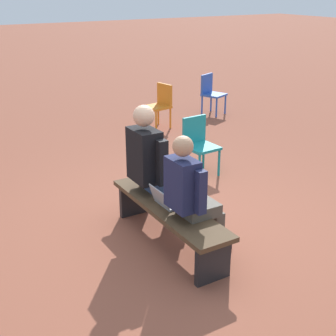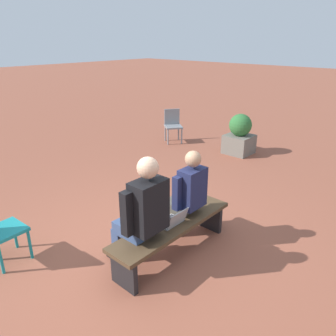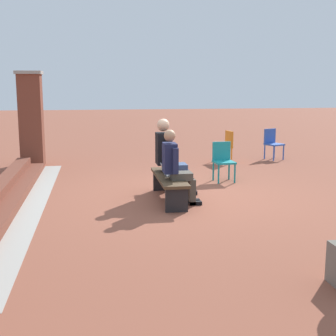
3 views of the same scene
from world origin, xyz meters
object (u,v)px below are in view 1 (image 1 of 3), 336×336
object	(u,v)px
bench	(169,214)
person_student	(191,193)
laptop	(167,201)
plastic_chair_far_left	(211,91)
plastic_chair_foreground	(199,142)
plastic_chair_far_right	(160,103)
person_adult	(154,164)

from	to	relation	value
bench	person_student	size ratio (longest dim) A/B	1.38
laptop	plastic_chair_far_left	xyz separation A→B (m)	(4.16, -3.57, -0.02)
person_student	plastic_chair_far_left	distance (m)	5.70
bench	plastic_chair_foreground	xyz separation A→B (m)	(1.50, -1.41, 0.13)
person_student	plastic_chair_foreground	bearing A→B (deg)	-36.38
bench	person_student	bearing A→B (deg)	-168.47
bench	plastic_chair_far_left	size ratio (longest dim) A/B	2.14
laptop	plastic_chair_far_right	distance (m)	4.36
laptop	plastic_chair_far_left	bearing A→B (deg)	-40.67
person_student	person_adult	distance (m)	0.76
bench	plastic_chair_foreground	distance (m)	2.06
person_adult	laptop	xyz separation A→B (m)	(-0.42, 0.08, -0.25)
bench	laptop	size ratio (longest dim) A/B	5.62
person_student	plastic_chair_foreground	xyz separation A→B (m)	(1.82, -1.34, -0.22)
plastic_chair_foreground	plastic_chair_far_right	xyz separation A→B (m)	(2.33, -0.70, 0.00)
plastic_chair_far_left	plastic_chair_far_right	size ratio (longest dim) A/B	1.00
plastic_chair_far_left	bench	bearing A→B (deg)	139.58
laptop	plastic_chair_far_right	bearing A→B (deg)	-29.14
laptop	plastic_chair_far_right	world-z (taller)	plastic_chair_far_right
plastic_chair_far_right	person_student	bearing A→B (deg)	153.76
plastic_chair_foreground	plastic_chair_far_right	bearing A→B (deg)	-16.79
person_student	plastic_chair_far_right	distance (m)	4.63
plastic_chair_foreground	plastic_chair_far_left	xyz separation A→B (m)	(2.67, -2.15, 0.00)
person_adult	plastic_chair_far_right	xyz separation A→B (m)	(3.39, -2.04, -0.27)
plastic_chair_far_left	plastic_chair_far_right	xyz separation A→B (m)	(-0.35, 1.45, 0.00)
bench	laptop	distance (m)	0.15
plastic_chair_foreground	plastic_chair_far_right	world-z (taller)	same
bench	plastic_chair_far_right	distance (m)	4.38
person_student	plastic_chair_far_left	bearing A→B (deg)	-37.84
bench	person_adult	distance (m)	0.60
person_student	person_adult	xyz separation A→B (m)	(0.76, -0.01, 0.05)
plastic_chair_foreground	plastic_chair_far_left	world-z (taller)	same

